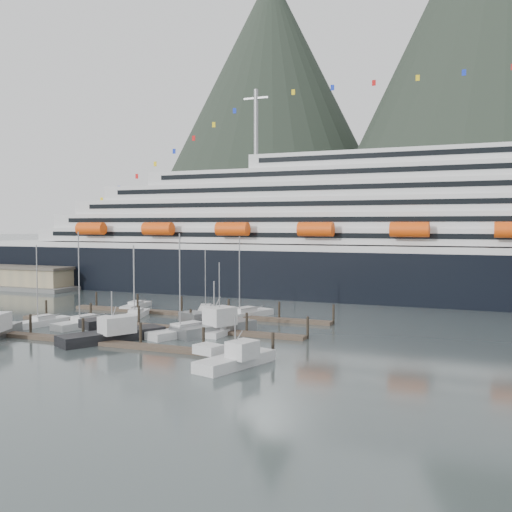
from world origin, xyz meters
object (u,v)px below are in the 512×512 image
object	(u,v)px
sailboat_b	(136,315)
sailboat_d	(187,332)
sailboat_f	(206,310)
sailboat_e	(136,306)
trawler_d	(234,359)
trawler_c	(112,334)
sailboat_a	(43,323)
sailboat_h	(222,331)
cruise_ship	(435,241)
sailboat_g	(244,315)
sailboat_c	(85,324)
trawler_e	(214,326)
warehouse	(10,277)

from	to	relation	value
sailboat_b	sailboat_d	xyz separation A→B (m)	(15.66, -10.64, 0.03)
sailboat_d	sailboat_f	xyz separation A→B (m)	(-7.50, 19.94, -0.04)
sailboat_e	trawler_d	distance (m)	49.13
sailboat_f	trawler_c	world-z (taller)	sailboat_f
sailboat_a	sailboat_h	xyz separation A→B (m)	(28.46, 4.06, -0.03)
sailboat_a	trawler_d	size ratio (longest dim) A/B	1.18
cruise_ship	sailboat_g	xyz separation A→B (m)	(-26.27, -37.63, -11.61)
sailboat_b	sailboat_e	xyz separation A→B (m)	(-6.09, 8.93, -0.00)
sailboat_a	sailboat_b	world-z (taller)	sailboat_a
sailboat_c	sailboat_d	size ratio (longest dim) A/B	1.01
sailboat_d	trawler_e	size ratio (longest dim) A/B	1.12
trawler_d	trawler_e	distance (m)	20.05
trawler_d	trawler_c	bearing A→B (deg)	88.31
cruise_ship	sailboat_c	xyz separation A→B (m)	(-44.89, -54.86, -11.60)
sailboat_a	trawler_c	distance (m)	18.10
sailboat_a	trawler_e	distance (m)	27.41
warehouse	sailboat_f	world-z (taller)	sailboat_f
sailboat_c	trawler_e	xyz separation A→B (m)	(20.41, 2.47, 0.57)
sailboat_d	trawler_d	world-z (taller)	sailboat_d
sailboat_b	sailboat_f	bearing A→B (deg)	-60.15
warehouse	sailboat_h	bearing A→B (deg)	-26.60
warehouse	trawler_e	world-z (taller)	trawler_e
sailboat_a	sailboat_f	world-z (taller)	sailboat_a
sailboat_d	sailboat_h	size ratio (longest dim) A/B	1.40
sailboat_f	trawler_d	xyz separation A→B (m)	(21.38, -34.18, 0.42)
warehouse	sailboat_f	distance (m)	70.72
sailboat_a	trawler_e	xyz separation A→B (m)	(27.09, 4.13, 0.59)
sailboat_f	sailboat_a	bearing A→B (deg)	118.04
sailboat_g	trawler_d	world-z (taller)	sailboat_g
sailboat_b	trawler_d	world-z (taller)	sailboat_b
sailboat_a	sailboat_e	distance (m)	21.35
sailboat_a	trawler_c	size ratio (longest dim) A/B	0.89
sailboat_e	trawler_d	world-z (taller)	sailboat_e
sailboat_g	sailboat_b	bearing A→B (deg)	130.66
sailboat_b	trawler_c	size ratio (longest dim) A/B	0.86
cruise_ship	trawler_e	xyz separation A→B (m)	(-24.48, -52.39, -11.03)
trawler_d	trawler_e	xyz separation A→B (m)	(-11.02, 16.75, 0.19)
sailboat_f	sailboat_g	size ratio (longest dim) A/B	0.82
sailboat_b	sailboat_g	xyz separation A→B (m)	(16.75, 6.62, 0.03)
trawler_e	sailboat_f	bearing A→B (deg)	54.87
sailboat_a	sailboat_c	distance (m)	6.88
sailboat_d	trawler_d	xyz separation A→B (m)	(13.89, -14.25, 0.38)
trawler_c	trawler_d	world-z (taller)	trawler_c
sailboat_f	sailboat_g	bearing A→B (deg)	-131.52
sailboat_c	sailboat_e	size ratio (longest dim) A/B	1.23
cruise_ship	sailboat_g	world-z (taller)	cruise_ship
warehouse	sailboat_g	world-z (taller)	sailboat_g
sailboat_c	trawler_e	distance (m)	20.57
sailboat_d	sailboat_f	distance (m)	21.30
sailboat_e	sailboat_f	world-z (taller)	sailboat_e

